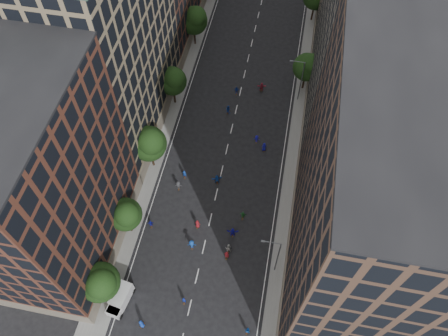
% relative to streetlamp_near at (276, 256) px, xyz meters
% --- Properties ---
extents(ground, '(240.00, 240.00, 0.00)m').
position_rel_streetlamp_near_xyz_m(ground, '(-10.37, 28.00, -5.17)').
color(ground, black).
rests_on(ground, ground).
extents(sidewalk_left, '(4.00, 105.00, 0.15)m').
position_rel_streetlamp_near_xyz_m(sidewalk_left, '(-22.37, 35.50, -5.09)').
color(sidewalk_left, slate).
rests_on(sidewalk_left, ground).
extents(sidewalk_right, '(4.00, 105.00, 0.15)m').
position_rel_streetlamp_near_xyz_m(sidewalk_right, '(1.63, 35.50, -5.09)').
color(sidewalk_right, slate).
rests_on(sidewalk_right, ground).
extents(bldg_left_a, '(14.00, 22.00, 30.00)m').
position_rel_streetlamp_near_xyz_m(bldg_left_a, '(-29.37, -1.00, 9.83)').
color(bldg_left_a, '#522B1F').
rests_on(bldg_left_a, ground).
extents(bldg_left_b, '(14.00, 26.00, 34.00)m').
position_rel_streetlamp_near_xyz_m(bldg_left_b, '(-29.37, 23.00, 11.83)').
color(bldg_left_b, '#837256').
rests_on(bldg_left_b, ground).
extents(bldg_right_a, '(14.00, 30.00, 36.00)m').
position_rel_streetlamp_near_xyz_m(bldg_right_a, '(8.63, 3.00, 12.83)').
color(bldg_right_a, '#4C3528').
rests_on(bldg_right_a, ground).
extents(bldg_right_b, '(14.00, 28.00, 33.00)m').
position_rel_streetlamp_near_xyz_m(bldg_right_b, '(8.63, 32.00, 11.33)').
color(bldg_right_b, '#635D52').
rests_on(bldg_right_b, ground).
extents(tree_left_0, '(5.20, 5.20, 8.83)m').
position_rel_streetlamp_near_xyz_m(tree_left_0, '(-21.38, -8.15, 0.79)').
color(tree_left_0, black).
rests_on(tree_left_0, ground).
extents(tree_left_1, '(4.80, 4.80, 8.21)m').
position_rel_streetlamp_near_xyz_m(tree_left_1, '(-21.39, 1.86, 0.38)').
color(tree_left_1, black).
rests_on(tree_left_1, ground).
extents(tree_left_2, '(5.60, 5.60, 9.45)m').
position_rel_streetlamp_near_xyz_m(tree_left_2, '(-21.36, 13.83, 1.19)').
color(tree_left_2, black).
rests_on(tree_left_2, ground).
extents(tree_left_3, '(5.00, 5.00, 8.58)m').
position_rel_streetlamp_near_xyz_m(tree_left_3, '(-21.38, 27.85, 0.65)').
color(tree_left_3, black).
rests_on(tree_left_3, ground).
extents(tree_left_4, '(5.40, 5.40, 9.08)m').
position_rel_streetlamp_near_xyz_m(tree_left_4, '(-21.37, 43.84, 0.93)').
color(tree_left_4, black).
rests_on(tree_left_4, ground).
extents(tree_right_a, '(5.00, 5.00, 8.39)m').
position_rel_streetlamp_near_xyz_m(tree_right_a, '(1.02, 35.85, 0.46)').
color(tree_right_a, black).
rests_on(tree_right_a, ground).
extents(streetlamp_near, '(2.64, 0.22, 9.06)m').
position_rel_streetlamp_near_xyz_m(streetlamp_near, '(0.00, 0.00, 0.00)').
color(streetlamp_near, '#595B60').
rests_on(streetlamp_near, ground).
extents(streetlamp_far, '(2.64, 0.22, 9.06)m').
position_rel_streetlamp_near_xyz_m(streetlamp_far, '(0.00, 33.00, 0.00)').
color(streetlamp_far, '#595B60').
rests_on(streetlamp_far, ground).
extents(cargo_van, '(2.85, 4.84, 2.43)m').
position_rel_streetlamp_near_xyz_m(cargo_van, '(-19.65, -8.49, -3.89)').
color(cargo_van, white).
rests_on(cargo_van, ground).
extents(skater_0, '(1.04, 0.89, 1.81)m').
position_rel_streetlamp_near_xyz_m(skater_0, '(-15.96, -11.00, -4.26)').
color(skater_0, '#173FBB').
rests_on(skater_0, ground).
extents(skater_1, '(0.56, 0.38, 1.49)m').
position_rel_streetlamp_near_xyz_m(skater_1, '(-11.24, -6.90, -4.42)').
color(skater_1, '#13269B').
rests_on(skater_1, ground).
extents(skater_2, '(0.81, 0.67, 1.53)m').
position_rel_streetlamp_near_xyz_m(skater_2, '(-2.20, -9.10, -4.41)').
color(skater_2, '#144AA5').
rests_on(skater_2, ground).
extents(skater_3, '(1.37, 0.94, 1.95)m').
position_rel_streetlamp_near_xyz_m(skater_3, '(-12.03, 1.08, -4.19)').
color(skater_3, '#1545AA').
rests_on(skater_3, ground).
extents(skater_4, '(0.97, 0.60, 1.55)m').
position_rel_streetlamp_near_xyz_m(skater_4, '(-18.87, 3.27, -4.39)').
color(skater_4, '#121693').
rests_on(skater_4, ground).
extents(skater_5, '(1.83, 0.80, 1.91)m').
position_rel_streetlamp_near_xyz_m(skater_5, '(-6.58, 4.16, -4.21)').
color(skater_5, '#16139D').
rests_on(skater_5, ground).
extents(skater_6, '(0.89, 0.64, 1.70)m').
position_rel_streetlamp_near_xyz_m(skater_6, '(-11.99, 4.53, -4.32)').
color(skater_6, maroon).
rests_on(skater_6, ground).
extents(skater_7, '(0.71, 0.48, 1.89)m').
position_rel_streetlamp_near_xyz_m(skater_7, '(-6.79, 0.52, -4.22)').
color(skater_7, maroon).
rests_on(skater_7, ground).
extents(skater_8, '(1.06, 0.90, 1.92)m').
position_rel_streetlamp_near_xyz_m(skater_8, '(-6.76, 1.62, -4.21)').
color(skater_8, '#B4B3AF').
rests_on(skater_8, ground).
extents(skater_9, '(1.23, 0.85, 1.76)m').
position_rel_streetlamp_near_xyz_m(skater_9, '(-16.43, 10.47, -4.29)').
color(skater_9, '#3A3B3F').
rests_on(skater_9, ground).
extents(skater_10, '(1.07, 0.53, 1.76)m').
position_rel_streetlamp_near_xyz_m(skater_10, '(-5.56, 7.26, -4.29)').
color(skater_10, '#1B5B23').
rests_on(skater_10, ground).
extents(skater_11, '(1.76, 1.16, 1.82)m').
position_rel_streetlamp_near_xyz_m(skater_11, '(-10.70, 12.75, -4.26)').
color(skater_11, navy).
rests_on(skater_11, ground).
extents(skater_12, '(0.99, 0.78, 1.77)m').
position_rel_streetlamp_near_xyz_m(skater_12, '(-4.23, 20.50, -4.28)').
color(skater_12, '#121399').
rests_on(skater_12, ground).
extents(skater_13, '(0.67, 0.48, 1.72)m').
position_rel_streetlamp_near_xyz_m(skater_13, '(-16.01, 12.73, -4.31)').
color(skater_13, '#133A9B').
rests_on(skater_13, ground).
extents(skater_14, '(1.03, 0.93, 1.73)m').
position_rel_streetlamp_near_xyz_m(skater_14, '(-11.67, 27.47, -4.31)').
color(skater_14, navy).
rests_on(skater_14, ground).
extents(skater_15, '(1.03, 0.61, 1.58)m').
position_rel_streetlamp_near_xyz_m(skater_15, '(-5.72, 21.97, -4.38)').
color(skater_15, '#1815AA').
rests_on(skater_15, ground).
extents(skater_16, '(1.01, 0.49, 1.67)m').
position_rel_streetlamp_near_xyz_m(skater_16, '(-10.99, 32.27, -4.33)').
color(skater_16, '#1434A4').
rests_on(skater_16, ground).
extents(skater_17, '(1.72, 0.78, 1.79)m').
position_rel_streetlamp_near_xyz_m(skater_17, '(-6.61, 33.97, -4.28)').
color(skater_17, maroon).
rests_on(skater_17, ground).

